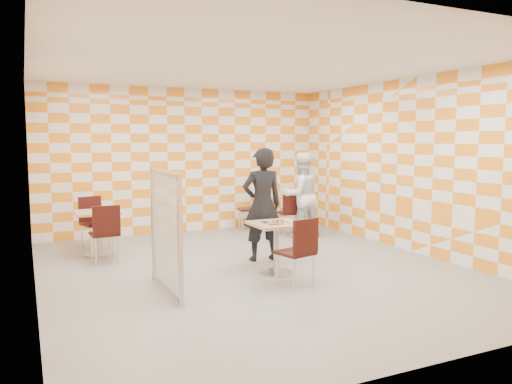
# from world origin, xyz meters

# --- Properties ---
(room_shell) EXTENTS (7.00, 7.00, 7.00)m
(room_shell) POSITION_xyz_m (0.00, 0.54, 1.50)
(room_shell) COLOR gray
(room_shell) RESTS_ON ground
(main_table) EXTENTS (0.70, 0.70, 0.75)m
(main_table) POSITION_xyz_m (0.19, -0.30, 0.51)
(main_table) COLOR #DDAA77
(main_table) RESTS_ON ground
(second_table) EXTENTS (0.70, 0.70, 0.75)m
(second_table) POSITION_xyz_m (1.76, 2.95, 0.51)
(second_table) COLOR #DDAA77
(second_table) RESTS_ON ground
(empty_table) EXTENTS (0.70, 0.70, 0.75)m
(empty_table) POSITION_xyz_m (-1.99, 2.00, 0.51)
(empty_table) COLOR #DDAA77
(empty_table) RESTS_ON ground
(chair_main_front) EXTENTS (0.51, 0.52, 0.92)m
(chair_main_front) POSITION_xyz_m (0.16, -1.04, 0.54)
(chair_main_front) COLOR black
(chair_main_front) RESTS_ON ground
(chair_second_front) EXTENTS (0.49, 0.49, 0.92)m
(chair_second_front) POSITION_xyz_m (1.79, 2.16, 0.54)
(chair_second_front) COLOR black
(chair_second_front) RESTS_ON ground
(chair_second_side) EXTENTS (0.51, 0.51, 0.92)m
(chair_second_side) POSITION_xyz_m (1.35, 3.05, 0.54)
(chair_second_side) COLOR black
(chair_second_side) RESTS_ON ground
(chair_empty_near) EXTENTS (0.44, 0.45, 0.92)m
(chair_empty_near) POSITION_xyz_m (-1.95, 1.39, 0.54)
(chair_empty_near) COLOR black
(chair_empty_near) RESTS_ON ground
(chair_empty_far) EXTENTS (0.53, 0.54, 0.92)m
(chair_empty_far) POSITION_xyz_m (-1.99, 2.61, 0.54)
(chair_empty_far) COLOR black
(chair_empty_far) RESTS_ON ground
(partition) EXTENTS (0.08, 1.38, 1.55)m
(partition) POSITION_xyz_m (-1.48, -0.49, 0.79)
(partition) COLOR white
(partition) RESTS_ON ground
(man_dark) EXTENTS (0.69, 0.49, 1.81)m
(man_dark) POSITION_xyz_m (0.36, 0.53, 0.91)
(man_dark) COLOR black
(man_dark) RESTS_ON ground
(man_white) EXTENTS (0.82, 0.64, 1.68)m
(man_white) POSITION_xyz_m (1.91, 1.96, 0.84)
(man_white) COLOR white
(man_white) RESTS_ON ground
(pizza_on_foil) EXTENTS (0.40, 0.40, 0.04)m
(pizza_on_foil) POSITION_xyz_m (0.19, -0.32, 0.77)
(pizza_on_foil) COLOR silver
(pizza_on_foil) RESTS_ON main_table
(sport_bottle) EXTENTS (0.06, 0.06, 0.20)m
(sport_bottle) POSITION_xyz_m (1.55, 3.05, 0.84)
(sport_bottle) COLOR white
(sport_bottle) RESTS_ON second_table
(soda_bottle) EXTENTS (0.07, 0.07, 0.23)m
(soda_bottle) POSITION_xyz_m (1.87, 3.05, 0.85)
(soda_bottle) COLOR black
(soda_bottle) RESTS_ON second_table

